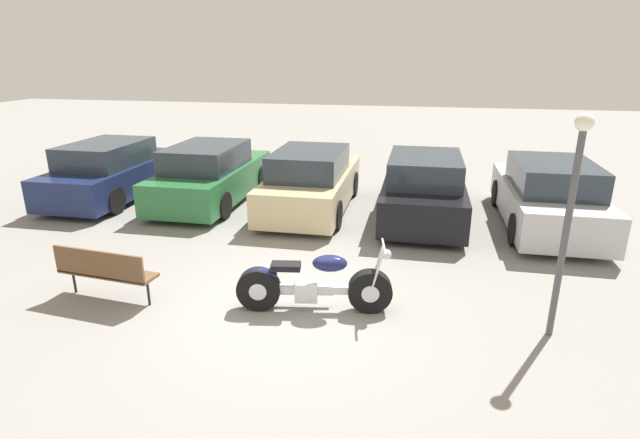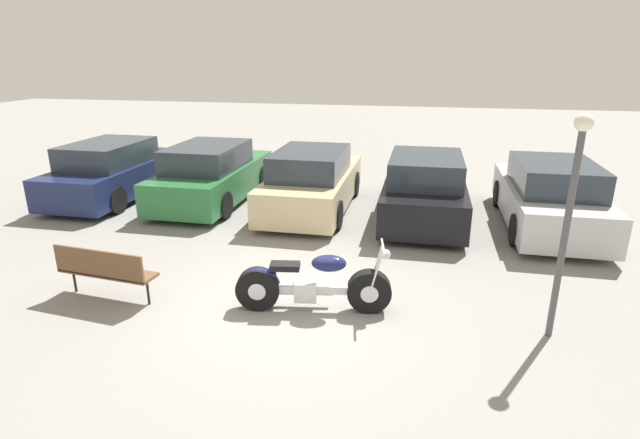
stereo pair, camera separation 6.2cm
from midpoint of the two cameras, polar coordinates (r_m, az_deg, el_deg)
The scene contains 9 objects.
ground_plane at distance 7.86m, azimuth -3.64°, elevation -9.89°, with size 60.00×60.00×0.00m, color gray.
motorcycle at distance 7.57m, azimuth -1.14°, elevation -7.49°, with size 2.35×0.75×1.07m.
parked_car_navy at distance 14.44m, azimuth -22.69°, elevation 5.06°, with size 1.89×4.48×1.52m.
parked_car_green at distance 13.28m, azimuth -12.50°, elevation 4.98°, with size 1.89×4.48×1.52m.
parked_car_champagne at distance 12.28m, azimuth -1.14°, elevation 4.32°, with size 1.89×4.48×1.52m.
parked_car_black at distance 11.93m, azimuth 11.60°, elevation 3.50°, with size 1.89×4.48×1.52m.
parked_car_silver at distance 12.13m, azimuth 24.47°, elevation 2.43°, with size 1.89×4.48×1.52m.
park_bench at distance 8.48m, azimuth -23.67°, elevation -5.23°, with size 1.65×0.57×0.89m.
lamp_post at distance 7.11m, azimuth 26.55°, elevation 1.83°, with size 0.23×0.23×3.05m.
Camera 1 is at (1.81, -6.66, 3.76)m, focal length 28.00 mm.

